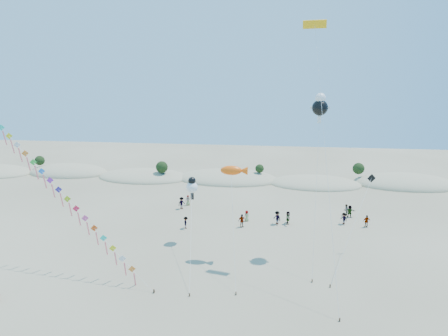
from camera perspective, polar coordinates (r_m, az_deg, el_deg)
dune_ridge at (r=70.02m, az=1.34°, el=-1.71°), size 145.30×11.49×5.57m
kite_train at (r=43.20m, az=-28.41°, el=2.33°), size 28.55×10.43×22.70m
fish_kite at (r=38.73m, az=1.56°, el=-0.42°), size 2.84×8.22×10.05m
cartoon_kite_low at (r=43.23m, az=-4.89°, el=-2.78°), size 2.72×12.26×7.81m
cartoon_kite_high at (r=40.24m, az=14.42°, el=9.13°), size 2.00×8.01×17.38m
parafoil_kite at (r=38.99m, az=13.73°, el=19.76°), size 3.20×12.37×24.28m
dark_kite at (r=41.81m, az=20.23°, el=-5.20°), size 5.71×9.07×8.74m
beachgoers at (r=51.41m, az=7.58°, el=-6.96°), size 26.37×9.48×1.82m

